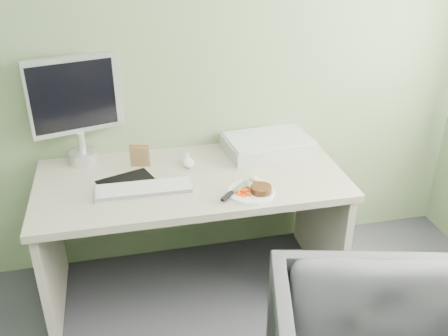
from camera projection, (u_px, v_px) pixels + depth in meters
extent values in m
plane|color=#6F825B|center=(176.00, 41.00, 2.64)|extent=(3.50, 0.00, 3.50)
cube|color=#B3AA96|center=(191.00, 180.00, 2.61)|extent=(1.60, 0.75, 0.04)
cube|color=#BCAFA0|center=(52.00, 255.00, 2.64)|extent=(0.04, 0.70, 0.69)
cube|color=#BCAFA0|center=(321.00, 221.00, 2.93)|extent=(0.04, 0.70, 0.69)
cylinder|color=white|center=(251.00, 192.00, 2.45)|extent=(0.23, 0.23, 0.01)
cylinder|color=black|center=(261.00, 189.00, 2.43)|extent=(0.11, 0.11, 0.03)
ellipsoid|color=#A69051|center=(254.00, 180.00, 2.50)|extent=(0.11, 0.10, 0.05)
cube|color=#FF4605|center=(243.00, 191.00, 2.41)|extent=(0.07, 0.06, 0.04)
cube|color=silver|center=(240.00, 186.00, 2.47)|extent=(0.11, 0.11, 0.01)
cube|color=black|center=(227.00, 196.00, 2.38)|extent=(0.08, 0.08, 0.02)
cube|color=black|center=(129.00, 184.00, 2.53)|extent=(0.34, 0.32, 0.00)
cube|color=white|center=(144.00, 189.00, 2.46)|extent=(0.47, 0.15, 0.02)
ellipsoid|color=white|center=(189.00, 163.00, 2.71)|extent=(0.06, 0.11, 0.04)
cube|color=#8B5A41|center=(140.00, 155.00, 2.68)|extent=(0.11, 0.03, 0.13)
cylinder|color=white|center=(187.00, 158.00, 2.74)|extent=(0.02, 0.02, 0.05)
cone|color=#8BB3DE|center=(187.00, 152.00, 2.72)|extent=(0.02, 0.02, 0.02)
cube|color=#A5A8AC|center=(268.00, 145.00, 2.86)|extent=(0.51, 0.37, 0.08)
cylinder|color=silver|center=(84.00, 157.00, 2.74)|extent=(0.15, 0.15, 0.07)
cylinder|color=silver|center=(82.00, 142.00, 2.70)|extent=(0.04, 0.04, 0.11)
cube|color=silver|center=(75.00, 95.00, 2.60)|extent=(0.48, 0.17, 0.41)
cube|color=black|center=(75.00, 97.00, 2.58)|extent=(0.42, 0.12, 0.36)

